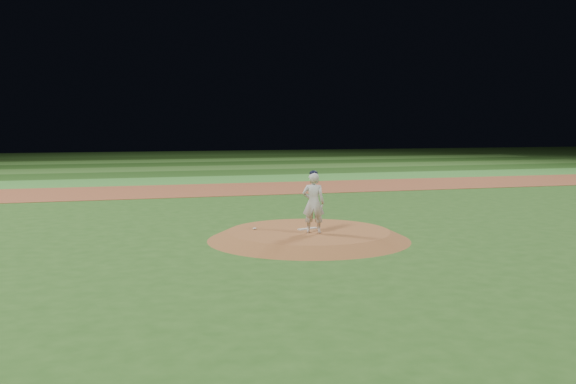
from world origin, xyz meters
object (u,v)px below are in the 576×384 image
(pitchers_mound, at_px, (309,235))
(rosin_bag, at_px, (255,229))
(pitcher_on_mound, at_px, (313,202))
(pitching_rubber, at_px, (307,229))

(pitchers_mound, distance_m, rosin_bag, 1.49)
(rosin_bag, distance_m, pitcher_on_mound, 1.85)
(pitching_rubber, relative_size, pitcher_on_mound, 0.35)
(pitching_rubber, relative_size, rosin_bag, 5.51)
(pitchers_mound, relative_size, pitcher_on_mound, 3.30)
(pitching_rubber, distance_m, pitcher_on_mound, 1.02)
(pitchers_mound, height_order, pitcher_on_mound, pitcher_on_mound)
(pitchers_mound, relative_size, pitching_rubber, 9.45)
(pitchers_mound, relative_size, rosin_bag, 52.08)
(rosin_bag, height_order, pitcher_on_mound, pitcher_on_mound)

